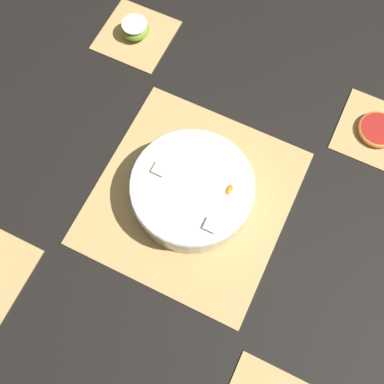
# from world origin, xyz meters

# --- Properties ---
(ground_plane) EXTENTS (6.00, 6.00, 0.00)m
(ground_plane) POSITION_xyz_m (0.00, 0.00, 0.00)
(ground_plane) COLOR black
(bamboo_mat_center) EXTENTS (0.41, 0.40, 0.01)m
(bamboo_mat_center) POSITION_xyz_m (-0.00, 0.00, 0.00)
(bamboo_mat_center) COLOR tan
(bamboo_mat_center) RESTS_ON ground_plane
(coaster_mat_near_right) EXTENTS (0.17, 0.17, 0.01)m
(coaster_mat_near_right) POSITION_xyz_m (0.32, -0.30, 0.00)
(coaster_mat_near_right) COLOR tan
(coaster_mat_near_right) RESTS_ON ground_plane
(coaster_mat_far_right) EXTENTS (0.17, 0.17, 0.01)m
(coaster_mat_far_right) POSITION_xyz_m (0.32, 0.30, 0.00)
(coaster_mat_far_right) COLOR tan
(coaster_mat_far_right) RESTS_ON ground_plane
(fruit_salad_bowl) EXTENTS (0.25, 0.25, 0.08)m
(fruit_salad_bowl) POSITION_xyz_m (0.00, 0.00, 0.05)
(fruit_salad_bowl) COLOR silver
(fruit_salad_bowl) RESTS_ON bamboo_mat_center
(apple_half) EXTENTS (0.07, 0.07, 0.04)m
(apple_half) POSITION_xyz_m (0.32, 0.30, 0.03)
(apple_half) COLOR #7FAD38
(apple_half) RESTS_ON coaster_mat_far_right
(grapefruit_slice) EXTENTS (0.09, 0.09, 0.01)m
(grapefruit_slice) POSITION_xyz_m (0.32, -0.30, 0.01)
(grapefruit_slice) COLOR #B2231E
(grapefruit_slice) RESTS_ON coaster_mat_near_right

